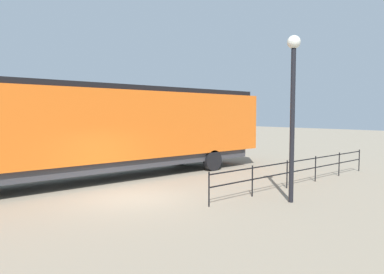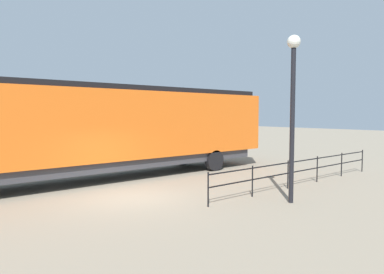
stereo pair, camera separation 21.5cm
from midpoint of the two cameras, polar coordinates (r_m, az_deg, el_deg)
name	(u,v)px [view 1 (the left image)]	position (r m, az deg, el deg)	size (l,w,h in m)	color
ground_plane	(131,198)	(12.99, -10.37, -9.76)	(120.00, 120.00, 0.00)	gray
locomotive	(105,127)	(16.48, -14.32, 1.53)	(3.05, 18.95, 4.31)	orange
lamp_post	(293,93)	(12.29, 15.65, 6.96)	(0.44, 0.44, 5.65)	black
platform_fence	(302,167)	(15.65, 17.13, -4.73)	(0.05, 10.98, 1.15)	black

